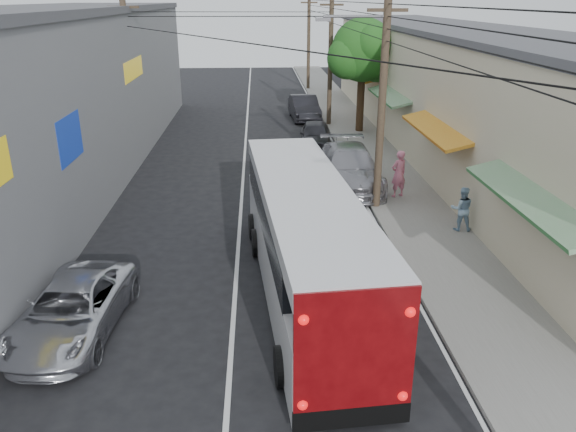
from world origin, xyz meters
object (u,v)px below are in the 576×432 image
(parked_car_far, at_px, (304,108))
(coach_bus, at_px, (305,240))
(parked_suv, at_px, (350,167))
(pedestrian_far, at_px, (462,209))
(jeepney, at_px, (73,309))
(parked_car_mid, at_px, (315,135))
(pedestrian_near, at_px, (399,174))

(parked_car_far, bearing_deg, coach_bus, -98.30)
(parked_suv, height_order, pedestrian_far, parked_suv)
(jeepney, distance_m, parked_suv, 13.75)
(parked_suv, height_order, parked_car_mid, parked_suv)
(parked_car_far, distance_m, pedestrian_near, 16.18)
(pedestrian_near, relative_size, pedestrian_far, 1.23)
(jeepney, height_order, parked_car_mid, parked_car_mid)
(coach_bus, bearing_deg, parked_suv, 69.13)
(parked_car_far, distance_m, pedestrian_far, 19.92)
(parked_car_far, xyz_separation_m, pedestrian_near, (2.47, -15.99, 0.29))
(coach_bus, height_order, jeepney, coach_bus)
(jeepney, distance_m, parked_car_far, 26.25)
(parked_suv, relative_size, parked_car_mid, 1.43)
(parked_suv, distance_m, pedestrian_near, 2.42)
(coach_bus, height_order, pedestrian_near, coach_bus)
(coach_bus, height_order, parked_suv, coach_bus)
(jeepney, bearing_deg, parked_car_far, 78.08)
(parked_suv, height_order, pedestrian_near, pedestrian_near)
(parked_car_mid, height_order, parked_car_far, parked_car_far)
(pedestrian_near, bearing_deg, coach_bus, 35.78)
(coach_bus, distance_m, pedestrian_near, 8.68)
(parked_suv, bearing_deg, parked_car_far, 93.72)
(parked_suv, height_order, parked_car_far, parked_suv)
(jeepney, relative_size, parked_car_far, 0.97)
(parked_suv, bearing_deg, coach_bus, -105.75)
(coach_bus, bearing_deg, parked_car_mid, 78.64)
(pedestrian_near, bearing_deg, parked_car_far, -105.24)
(pedestrian_near, bearing_deg, parked_car_mid, -97.84)
(parked_car_far, bearing_deg, parked_car_mid, -93.70)
(parked_car_far, relative_size, pedestrian_far, 3.07)
(parked_car_mid, distance_m, pedestrian_near, 8.86)
(jeepney, relative_size, parked_car_mid, 1.12)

